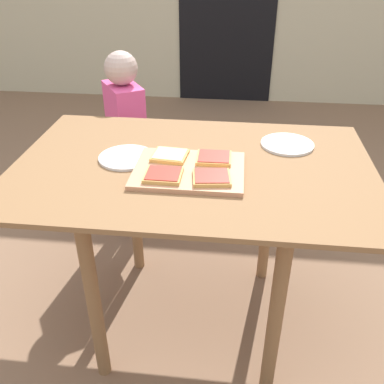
{
  "coord_description": "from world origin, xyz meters",
  "views": [
    {
      "loc": [
        0.15,
        -1.31,
        1.44
      ],
      "look_at": [
        -0.0,
        0.0,
        0.64
      ],
      "focal_mm": 39.84,
      "sensor_mm": 36.0,
      "label": 1
    }
  ],
  "objects": [
    {
      "name": "child_left",
      "position": [
        -0.41,
        0.64,
        0.55
      ],
      "size": [
        0.25,
        0.28,
        0.98
      ],
      "color": "#473051",
      "rests_on": "ground"
    },
    {
      "name": "cutting_board",
      "position": [
        -0.01,
        -0.06,
        0.76
      ],
      "size": [
        0.37,
        0.29,
        0.02
      ],
      "primitive_type": "cube",
      "color": "tan",
      "rests_on": "dining_table"
    },
    {
      "name": "pizza_slice_near_left",
      "position": [
        -0.08,
        -0.13,
        0.78
      ],
      "size": [
        0.12,
        0.11,
        0.02
      ],
      "color": "#DBA554",
      "rests_on": "cutting_board"
    },
    {
      "name": "pizza_slice_far_right",
      "position": [
        0.07,
        0.01,
        0.78
      ],
      "size": [
        0.12,
        0.11,
        0.02
      ],
      "color": "#DBA554",
      "rests_on": "cutting_board"
    },
    {
      "name": "plate_white_left",
      "position": [
        -0.24,
        0.02,
        0.76
      ],
      "size": [
        0.2,
        0.2,
        0.01
      ],
      "primitive_type": "cylinder",
      "color": "white",
      "rests_on": "dining_table"
    },
    {
      "name": "dining_table",
      "position": [
        0.0,
        0.0,
        0.64
      ],
      "size": [
        1.25,
        0.82,
        0.75
      ],
      "color": "olive",
      "rests_on": "ground"
    },
    {
      "name": "ground_plane",
      "position": [
        0.0,
        0.0,
        0.0
      ],
      "size": [
        16.0,
        16.0,
        0.0
      ],
      "primitive_type": "plane",
      "color": "#846249"
    },
    {
      "name": "pizza_slice_near_right",
      "position": [
        0.07,
        -0.13,
        0.78
      ],
      "size": [
        0.13,
        0.12,
        0.02
      ],
      "color": "#DBA554",
      "rests_on": "cutting_board"
    },
    {
      "name": "pizza_slice_far_left",
      "position": [
        -0.08,
        0.01,
        0.78
      ],
      "size": [
        0.13,
        0.12,
        0.02
      ],
      "color": "#DBA554",
      "rests_on": "cutting_board"
    },
    {
      "name": "plate_white_right",
      "position": [
        0.34,
        0.2,
        0.76
      ],
      "size": [
        0.2,
        0.2,
        0.01
      ],
      "primitive_type": "cylinder",
      "color": "silver",
      "rests_on": "dining_table"
    }
  ]
}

